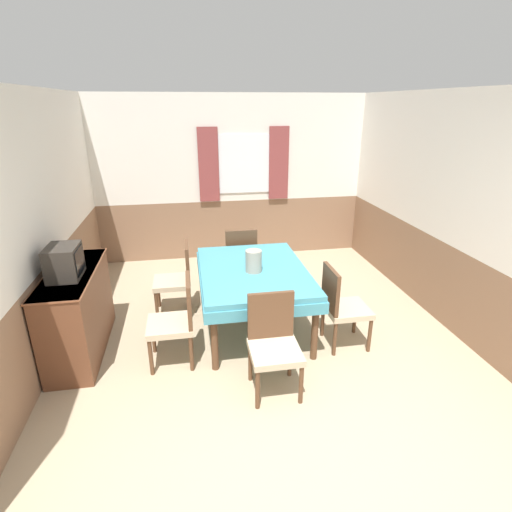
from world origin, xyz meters
TOP-DOWN VIEW (x-y plane):
  - ground_plane at (0.00, 0.00)m, footprint 16.00×16.00m
  - wall_back at (0.01, 4.58)m, footprint 4.69×0.10m
  - wall_left at (-2.17, 2.28)m, footprint 0.05×4.95m
  - wall_right at (2.17, 2.28)m, footprint 0.05×4.95m
  - dining_table at (-0.06, 2.17)m, footprint 1.19×1.62m
  - chair_right_near at (0.79, 1.66)m, footprint 0.44×0.44m
  - chair_head_near at (-0.06, 1.11)m, footprint 0.44×0.44m
  - chair_left_near at (-0.91, 1.66)m, footprint 0.44×0.44m
  - chair_left_far at (-0.91, 2.68)m, footprint 0.44×0.44m
  - chair_head_window at (-0.06, 3.24)m, footprint 0.44×0.44m
  - sideboard at (-1.91, 2.02)m, footprint 0.46×1.31m
  - tv at (-1.91, 1.89)m, footprint 0.29×0.37m
  - vase at (-0.07, 2.10)m, footprint 0.18×0.18m

SIDE VIEW (x-z plane):
  - ground_plane at x=0.00m, z-range 0.00..0.00m
  - sideboard at x=-1.91m, z-range 0.01..0.91m
  - chair_right_near at x=0.79m, z-range 0.03..0.92m
  - chair_head_near at x=-0.06m, z-range 0.03..0.92m
  - chair_left_near at x=-0.91m, z-range 0.03..0.92m
  - chair_left_far at x=-0.91m, z-range 0.03..0.92m
  - chair_head_window at x=-0.06m, z-range 0.03..0.92m
  - dining_table at x=-0.06m, z-range 0.26..1.00m
  - vase at x=-0.07m, z-range 0.73..0.97m
  - tv at x=-1.91m, z-range 0.90..1.21m
  - wall_left at x=-2.17m, z-range 0.00..2.60m
  - wall_right at x=2.17m, z-range 0.00..2.60m
  - wall_back at x=0.01m, z-range 0.01..2.61m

